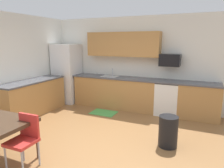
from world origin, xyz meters
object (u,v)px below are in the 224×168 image
at_px(trash_bin, 168,131).
at_px(refrigerator, 67,73).
at_px(microwave, 170,60).
at_px(oven_range, 167,98).
at_px(chair_near_table, 25,137).

bearing_deg(trash_bin, refrigerator, 153.89).
height_order(microwave, trash_bin, microwave).
relative_size(oven_range, trash_bin, 1.52).
distance_m(oven_range, chair_near_table, 3.81).
bearing_deg(refrigerator, chair_near_table, -63.99).
height_order(refrigerator, oven_range, refrigerator).
relative_size(refrigerator, oven_range, 2.08).
relative_size(refrigerator, chair_near_table, 2.23).
bearing_deg(microwave, chair_near_table, -114.44).
bearing_deg(oven_range, refrigerator, -178.59).
xyz_separation_m(refrigerator, microwave, (3.26, 0.18, 0.54)).
height_order(oven_range, trash_bin, oven_range).
distance_m(microwave, trash_bin, 2.30).
bearing_deg(microwave, refrigerator, -176.84).
height_order(refrigerator, microwave, refrigerator).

